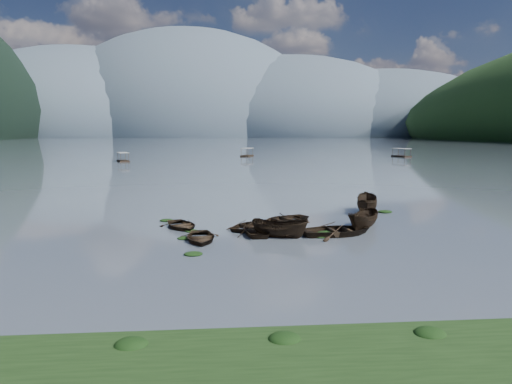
{
  "coord_description": "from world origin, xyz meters",
  "views": [
    {
      "loc": [
        -3.11,
        -26.25,
        6.98
      ],
      "look_at": [
        0.0,
        12.0,
        2.0
      ],
      "focal_mm": 32.0,
      "sensor_mm": 36.0,
      "label": 1
    }
  ],
  "objects": [
    {
      "name": "rowboat_7",
      "position": [
        1.99,
        8.84,
        0.0
      ],
      "size": [
        5.08,
        4.68,
        0.86
      ],
      "primitive_type": "imported",
      "rotation": [
        0.0,
        0.0,
        5.25
      ],
      "color": "black",
      "rests_on": "ground"
    },
    {
      "name": "pontoon_centre",
      "position": [
        5.36,
        110.96,
        0.0
      ],
      "size": [
        4.53,
        6.73,
        2.38
      ],
      "primitive_type": null,
      "rotation": [
        0.0,
        0.0,
        -0.34
      ],
      "color": "black",
      "rests_on": "ground"
    },
    {
      "name": "weed_clump_7",
      "position": [
        11.49,
        12.39,
        0.0
      ],
      "size": [
        1.26,
        1.01,
        0.28
      ],
      "primitive_type": "ellipsoid",
      "color": "black",
      "rests_on": "ground"
    },
    {
      "name": "rowboat_2",
      "position": [
        0.91,
        3.58,
        0.0
      ],
      "size": [
        4.21,
        2.98,
        1.53
      ],
      "primitive_type": "imported",
      "rotation": [
        0.0,
        0.0,
        1.15
      ],
      "color": "black",
      "rests_on": "ground"
    },
    {
      "name": "rowboat_8",
      "position": [
        9.78,
        12.37,
        0.0
      ],
      "size": [
        3.12,
        5.02,
        1.82
      ],
      "primitive_type": "imported",
      "rotation": [
        0.0,
        0.0,
        2.83
      ],
      "color": "black",
      "rests_on": "ground"
    },
    {
      "name": "ground_plane",
      "position": [
        0.0,
        0.0,
        0.0
      ],
      "size": [
        2400.0,
        2400.0,
        0.0
      ],
      "primitive_type": "plane",
      "color": "#505964"
    },
    {
      "name": "rowboat_1",
      "position": [
        -0.83,
        6.64,
        0.0
      ],
      "size": [
        4.41,
        4.67,
        0.79
      ],
      "primitive_type": "imported",
      "rotation": [
        0.0,
        0.0,
        2.52
      ],
      "color": "black",
      "rests_on": "ground"
    },
    {
      "name": "weed_clump_4",
      "position": [
        4.27,
        4.27,
        0.0
      ],
      "size": [
        1.31,
        1.04,
        0.27
      ],
      "primitive_type": "ellipsoid",
      "color": "black",
      "rests_on": "ground"
    },
    {
      "name": "near_shore",
      "position": [
        0.0,
        -14.0,
        0.0
      ],
      "size": [
        60.0,
        6.0,
        0.5
      ],
      "primitive_type": "cube",
      "color": "#1A3113",
      "rests_on": "ground"
    },
    {
      "name": "weed_clump_5",
      "position": [
        -7.33,
        9.98,
        0.0
      ],
      "size": [
        1.08,
        0.87,
        0.23
      ],
      "primitive_type": "ellipsoid",
      "color": "black",
      "rests_on": "ground"
    },
    {
      "name": "weed_clump_0",
      "position": [
        -4.64,
        -0.46,
        0.0
      ],
      "size": [
        1.1,
        0.9,
        0.24
      ],
      "primitive_type": "ellipsoid",
      "color": "black",
      "rests_on": "ground"
    },
    {
      "name": "weed_clump_6",
      "position": [
        -5.09,
        5.84,
        0.0
      ],
      "size": [
        1.01,
        0.84,
        0.21
      ],
      "primitive_type": "ellipsoid",
      "color": "black",
      "rests_on": "ground"
    },
    {
      "name": "haze_mtn_b",
      "position": [
        -60.0,
        900.0,
        0.0
      ],
      "size": [
        520.0,
        520.0,
        340.0
      ],
      "primitive_type": "ellipsoid",
      "color": "#475666",
      "rests_on": "ground"
    },
    {
      "name": "rowboat_0",
      "position": [
        -4.37,
        3.03,
        0.0
      ],
      "size": [
        3.09,
        4.1,
        0.8
      ],
      "primitive_type": "imported",
      "rotation": [
        0.0,
        0.0,
        0.08
      ],
      "color": "black",
      "rests_on": "ground"
    },
    {
      "name": "rowboat_6",
      "position": [
        -5.91,
        7.18,
        0.0
      ],
      "size": [
        4.06,
        4.63,
        0.8
      ],
      "primitive_type": "imported",
      "rotation": [
        0.0,
        0.0,
        0.41
      ],
      "color": "black",
      "rests_on": "ground"
    },
    {
      "name": "weed_clump_1",
      "position": [
        -5.44,
        3.6,
        0.0
      ],
      "size": [
        0.97,
        0.78,
        0.21
      ],
      "primitive_type": "ellipsoid",
      "color": "black",
      "rests_on": "ground"
    },
    {
      "name": "weed_clump_3",
      "position": [
        -0.58,
        7.59,
        0.0
      ],
      "size": [
        0.98,
        0.82,
        0.22
      ],
      "primitive_type": "ellipsoid",
      "color": "black",
      "rests_on": "ground"
    },
    {
      "name": "haze_mtn_a",
      "position": [
        -260.0,
        900.0,
        0.0
      ],
      "size": [
        520.0,
        520.0,
        280.0
      ],
      "primitive_type": "ellipsoid",
      "color": "#475666",
      "rests_on": "ground"
    },
    {
      "name": "rowboat_5",
      "position": [
        7.33,
        5.58,
        0.0
      ],
      "size": [
        3.83,
        4.44,
        1.66
      ],
      "primitive_type": "imported",
      "rotation": [
        0.0,
        0.0,
        -0.62
      ],
      "color": "black",
      "rests_on": "ground"
    },
    {
      "name": "rowboat_3",
      "position": [
        -0.44,
        5.09,
        0.0
      ],
      "size": [
        3.12,
        4.35,
        0.9
      ],
      "primitive_type": "imported",
      "rotation": [
        0.0,
        0.0,
        3.13
      ],
      "color": "black",
      "rests_on": "ground"
    },
    {
      "name": "rowboat_4",
      "position": [
        4.97,
        3.96,
        0.0
      ],
      "size": [
        5.43,
        4.26,
        1.02
      ],
      "primitive_type": "imported",
      "rotation": [
        0.0,
        0.0,
        1.73
      ],
      "color": "black",
      "rests_on": "ground"
    },
    {
      "name": "weed_clump_2",
      "position": [
        3.65,
        3.38,
        0.0
      ],
      "size": [
        1.13,
        0.91,
        0.25
      ],
      "primitive_type": "ellipsoid",
      "color": "black",
      "rests_on": "ground"
    },
    {
      "name": "pontoon_right",
      "position": [
        50.4,
        104.05,
        0.0
      ],
      "size": [
        4.28,
        6.73,
        2.39
      ],
      "primitive_type": null,
      "rotation": [
        0.0,
        0.0,
        0.29
      ],
      "color": "black",
      "rests_on": "ground"
    },
    {
      "name": "pontoon_left",
      "position": [
        -26.62,
        88.21,
        0.0
      ],
      "size": [
        4.13,
        6.05,
        2.14
      ],
      "primitive_type": null,
      "rotation": [
        0.0,
        0.0,
        0.35
      ],
      "color": "black",
      "rests_on": "ground"
    },
    {
      "name": "haze_mtn_c",
      "position": [
        140.0,
        900.0,
        0.0
      ],
      "size": [
        520.0,
        520.0,
        260.0
      ],
      "primitive_type": "ellipsoid",
      "color": "#475666",
      "rests_on": "ground"
    },
    {
      "name": "haze_mtn_d",
      "position": [
        320.0,
        900.0,
        0.0
      ],
      "size": [
        520.0,
        520.0,
        220.0
      ],
      "primitive_type": "ellipsoid",
      "color": "#475666",
      "rests_on": "ground"
    }
  ]
}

